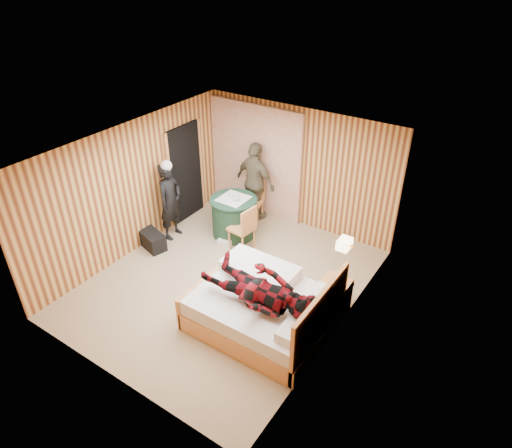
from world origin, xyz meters
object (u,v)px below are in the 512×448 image
Objects in this scene: woman_standing at (170,201)px; bed at (265,308)px; man_at_table at (256,182)px; man_on_bed at (259,283)px; chair_near at (245,226)px; chair_far at (253,196)px; nightstand at (332,298)px; round_table at (234,216)px; duffel_bag at (152,240)px; wall_lamp at (345,244)px.

bed is at bearing -116.02° from woman_standing.
man_at_table is at bearing 126.30° from bed.
man_on_bed reaches higher than woman_standing.
man_on_bed is at bearing 46.07° from chair_near.
man_on_bed is at bearing -69.77° from chair_far.
chair_near is at bearing 162.08° from nightstand.
bed is 2.20× the size of round_table.
woman_standing is at bearing 159.34° from bed.
man_on_bed is (1.95, -2.85, 0.13)m from man_at_table.
chair_far is at bearing 78.87° from duffel_bag.
chair_near is 1.85m from duffel_bag.
man_on_bed is (2.95, -1.33, 0.20)m from woman_standing.
chair_far is 1.78m from woman_standing.
woman_standing is at bearing 155.72° from man_on_bed.
bed is 3.16m from woman_standing.
man_on_bed reaches higher than bed.
nightstand is 2.30m from chair_near.
bed is 3.03m from duffel_bag.
chair_near reaches higher than duffel_bag.
man_at_table reaches higher than bed.
duffel_bag is at bearing 169.41° from woman_standing.
wall_lamp is at bearing -45.75° from chair_far.
man_at_table reaches higher than duffel_bag.
man_at_table is (0.00, 0.79, 0.44)m from round_table.
wall_lamp is 0.28× the size of chair_near.
duffel_bag is 0.33× the size of man_on_bed.
duffel_bag is 0.34× the size of man_at_table.
bed is at bearing 49.56° from chair_near.
bed is 1.20× the size of man_at_table.
nightstand is 1.06× the size of duffel_bag.
duffel_bag is at bearing -174.29° from wall_lamp.
chair_near is at bearing 133.55° from bed.
bed is at bearing -67.82° from chair_far.
bed is 2.66m from round_table.
bed is 0.71m from man_on_bed.
woman_standing is at bearing 66.68° from man_at_table.
woman_standing is 0.90× the size of man_on_bed.
chair_far is 1.58× the size of duffel_bag.
man_on_bed reaches higher than chair_near.
round_table is 2.89m from man_on_bed.
duffel_bag is at bearing -132.05° from chair_far.
wall_lamp is 0.28× the size of round_table.
man_on_bed is at bearing -46.56° from round_table.
nightstand is at bearing -48.26° from chair_far.
bed reaches higher than chair_far.
round_table is at bearing -103.33° from chair_far.
man_at_table is (0.02, 0.05, 0.32)m from chair_far.
woman_standing is (0.05, 0.55, 0.63)m from duffel_bag.
round_table is at bearing 66.53° from duffel_bag.
chair_far is at bearing 146.72° from nightstand.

